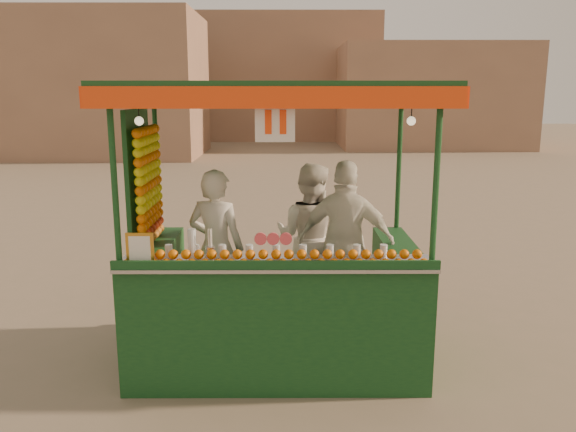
{
  "coord_description": "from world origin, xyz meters",
  "views": [
    {
      "loc": [
        -0.27,
        -5.75,
        2.76
      ],
      "look_at": [
        -0.25,
        0.06,
        1.5
      ],
      "focal_mm": 36.07,
      "sensor_mm": 36.0,
      "label": 1
    }
  ],
  "objects_px": {
    "juice_cart": "(269,277)",
    "vendor_right": "(346,242)",
    "vendor_left": "(216,248)",
    "vendor_middle": "(310,237)"
  },
  "relations": [
    {
      "from": "juice_cart",
      "to": "vendor_right",
      "type": "distance_m",
      "value": 0.91
    },
    {
      "from": "vendor_middle",
      "to": "vendor_left",
      "type": "bearing_deg",
      "value": 46.37
    },
    {
      "from": "juice_cart",
      "to": "vendor_middle",
      "type": "relative_size",
      "value": 1.89
    },
    {
      "from": "vendor_right",
      "to": "juice_cart",
      "type": "bearing_deg",
      "value": 34.15
    },
    {
      "from": "juice_cart",
      "to": "vendor_left",
      "type": "relative_size",
      "value": 1.88
    },
    {
      "from": "vendor_left",
      "to": "vendor_middle",
      "type": "relative_size",
      "value": 1.0
    },
    {
      "from": "vendor_right",
      "to": "vendor_left",
      "type": "bearing_deg",
      "value": 16.09
    },
    {
      "from": "vendor_left",
      "to": "vendor_middle",
      "type": "height_order",
      "value": "vendor_left"
    },
    {
      "from": "vendor_left",
      "to": "vendor_middle",
      "type": "xyz_separation_m",
      "value": [
        0.99,
        0.49,
        -0.0
      ]
    },
    {
      "from": "juice_cart",
      "to": "vendor_right",
      "type": "bearing_deg",
      "value": 21.16
    }
  ]
}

